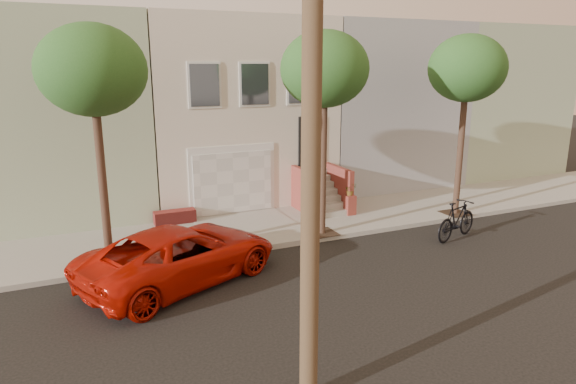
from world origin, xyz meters
name	(u,v)px	position (x,y,z in m)	size (l,w,h in m)	color
ground	(359,291)	(0.00, 0.00, 0.00)	(90.00, 90.00, 0.00)	black
sidewalk	(276,226)	(0.00, 5.35, 0.07)	(40.00, 3.70, 0.15)	gray
house_row	(222,107)	(0.00, 11.19, 3.64)	(33.10, 11.70, 7.00)	beige
tree_left	(92,72)	(-5.50, 3.90, 5.26)	(2.70, 2.57, 6.30)	#2D2116
tree_mid	(325,70)	(1.00, 3.90, 5.26)	(2.70, 2.57, 6.30)	#2D2116
tree_right	(467,70)	(6.50, 3.90, 5.26)	(2.70, 2.57, 6.30)	#2D2116
pickup_truck	(181,255)	(-3.88, 2.36, 0.73)	(2.43, 5.27, 1.46)	#B41306
motorcycle	(457,220)	(4.85, 2.03, 0.63)	(0.59, 2.09, 1.26)	black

